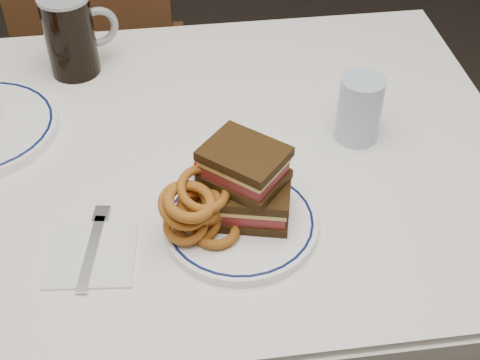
{
  "coord_description": "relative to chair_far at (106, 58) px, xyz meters",
  "views": [
    {
      "loc": [
        0.03,
        -0.9,
        1.51
      ],
      "look_at": [
        0.13,
        -0.16,
        0.82
      ],
      "focal_mm": 50.0,
      "sensor_mm": 36.0,
      "label": 1
    }
  ],
  "objects": [
    {
      "name": "dining_table",
      "position": [
        0.13,
        -0.75,
        0.16
      ],
      "size": [
        1.27,
        0.87,
        0.75
      ],
      "color": "silver",
      "rests_on": "floor"
    },
    {
      "name": "ketchup_ramekin",
      "position": [
        0.22,
        -0.84,
        0.3
      ],
      "size": [
        0.05,
        0.05,
        0.03
      ],
      "color": "silver",
      "rests_on": "main_plate"
    },
    {
      "name": "reuben_sandwich",
      "position": [
        0.27,
        -0.93,
        0.34
      ],
      "size": [
        0.15,
        0.15,
        0.12
      ],
      "color": "black",
      "rests_on": "main_plate"
    },
    {
      "name": "main_plate",
      "position": [
        0.26,
        -0.94,
        0.28
      ],
      "size": [
        0.24,
        0.24,
        0.02
      ],
      "color": "white",
      "rests_on": "dining_table"
    },
    {
      "name": "water_glass",
      "position": [
        0.49,
        -0.75,
        0.33
      ],
      "size": [
        0.08,
        0.08,
        0.12
      ],
      "primitive_type": "cylinder",
      "color": "#A3BBD2",
      "rests_on": "dining_table"
    },
    {
      "name": "napkin_fork",
      "position": [
        0.03,
        -0.97,
        0.27
      ],
      "size": [
        0.14,
        0.17,
        0.01
      ],
      "color": "silver",
      "rests_on": "dining_table"
    },
    {
      "name": "chair_far",
      "position": [
        0.0,
        0.0,
        0.0
      ],
      "size": [
        0.45,
        0.45,
        0.89
      ],
      "color": "#432D15",
      "rests_on": "floor"
    },
    {
      "name": "beer_mug",
      "position": [
        -0.01,
        -0.47,
        0.35
      ],
      "size": [
        0.15,
        0.1,
        0.17
      ],
      "color": "black",
      "rests_on": "dining_table"
    },
    {
      "name": "onion_rings_main",
      "position": [
        0.19,
        -0.95,
        0.33
      ],
      "size": [
        0.12,
        0.1,
        0.12
      ],
      "color": "brown",
      "rests_on": "main_plate"
    }
  ]
}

